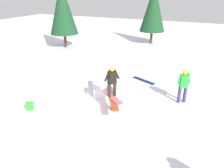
% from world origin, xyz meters
% --- Properties ---
extents(ground_plane, '(60.00, 60.00, 0.00)m').
position_xyz_m(ground_plane, '(0.00, 0.00, 0.00)').
color(ground_plane, white).
extents(rail_feature, '(2.06, 1.40, 0.65)m').
position_xyz_m(rail_feature, '(0.00, 0.00, 0.55)').
color(rail_feature, black).
rests_on(rail_feature, ground).
extents(snow_kicker_ramp, '(2.32, 2.21, 0.45)m').
position_xyz_m(snow_kicker_ramp, '(-1.71, -1.03, 0.22)').
color(snow_kicker_ramp, white).
rests_on(snow_kicker_ramp, ground).
extents(main_rider_on_rail, '(1.18, 1.36, 1.38)m').
position_xyz_m(main_rider_on_rail, '(0.00, 0.00, 1.33)').
color(main_rider_on_rail, '#F65A5D').
rests_on(main_rider_on_rail, rail_feature).
extents(bystander_green, '(0.44, 0.59, 1.61)m').
position_xyz_m(bystander_green, '(-1.99, 2.69, 0.90)').
color(bystander_green, '#3F316C').
rests_on(bystander_green, ground).
extents(loose_snowboard_navy, '(0.88, 1.52, 0.02)m').
position_xyz_m(loose_snowboard_navy, '(-3.80, 0.31, 0.01)').
color(loose_snowboard_navy, navy).
rests_on(loose_snowboard_navy, ground).
extents(backpack_on_snow, '(0.31, 0.36, 0.34)m').
position_xyz_m(backpack_on_snow, '(1.45, -3.34, 0.17)').
color(backpack_on_snow, green).
rests_on(backpack_on_snow, ground).
extents(pine_tree_near, '(2.36, 2.36, 5.36)m').
position_xyz_m(pine_tree_near, '(-13.24, -1.76, 3.26)').
color(pine_tree_near, '#4C331E').
rests_on(pine_tree_near, ground).
extents(pine_tree_far, '(2.44, 2.44, 5.54)m').
position_xyz_m(pine_tree_far, '(-8.56, -8.48, 3.37)').
color(pine_tree_far, '#4C331E').
rests_on(pine_tree_far, ground).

